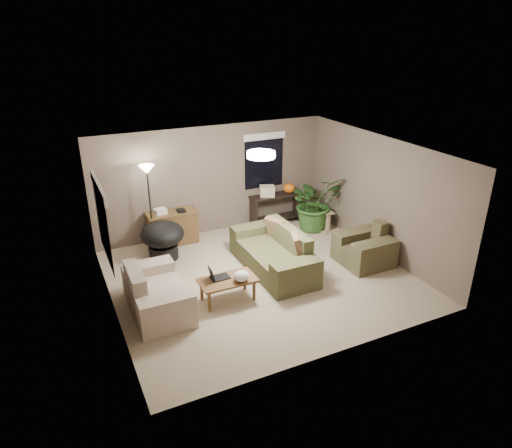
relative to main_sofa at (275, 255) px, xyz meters
name	(u,v)px	position (x,y,z in m)	size (l,w,h in m)	color
room_shell	(261,218)	(-0.41, -0.20, 0.96)	(5.50, 5.50, 5.50)	#BBAB8B
main_sofa	(275,255)	(0.00, 0.00, 0.00)	(0.95, 2.20, 0.85)	#46482B
throw_pillows	(286,237)	(0.26, 0.00, 0.36)	(0.38, 1.40, 0.47)	#8C7251
loveseat	(156,295)	(-2.51, -0.43, 0.00)	(0.90, 1.60, 0.85)	beige
armchair	(365,249)	(1.78, -0.56, 0.00)	(0.95, 1.00, 0.85)	#454029
coffee_table	(228,282)	(-1.28, -0.67, 0.06)	(1.00, 0.55, 0.42)	brown
laptop	(216,276)	(-1.45, -0.57, 0.19)	(0.37, 0.24, 0.24)	black
plastic_bag	(241,276)	(-1.08, -0.82, 0.22)	(0.27, 0.25, 0.19)	white
desk	(173,228)	(-1.50, 2.02, 0.08)	(1.10, 0.50, 0.75)	brown
desk_papers	(165,211)	(-1.65, 2.01, 0.51)	(0.69, 0.29, 0.12)	silver
console_table	(276,207)	(1.10, 2.04, 0.14)	(1.30, 0.40, 0.75)	black
pumpkin	(289,188)	(1.45, 2.04, 0.57)	(0.28, 0.28, 0.23)	orange
cardboard_box	(267,191)	(0.85, 2.04, 0.58)	(0.34, 0.26, 0.26)	beige
papasan_chair	(163,238)	(-1.89, 1.41, 0.17)	(0.96, 0.96, 0.80)	black
floor_lamp	(148,180)	(-1.98, 1.87, 1.30)	(0.32, 0.32, 1.91)	black
ceiling_fixture	(261,155)	(-0.41, -0.20, 2.15)	(0.50, 0.50, 0.10)	white
houseplant	(314,208)	(1.77, 1.36, 0.22)	(1.20, 1.33, 1.04)	#2D5923
cat_scratching_post	(328,223)	(1.97, 1.05, -0.08)	(0.32, 0.32, 0.50)	tan
window_left	(101,209)	(-3.14, 0.10, 1.49)	(0.05, 1.56, 1.33)	black
window_back	(264,151)	(0.89, 2.28, 1.49)	(1.06, 0.05, 1.33)	black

